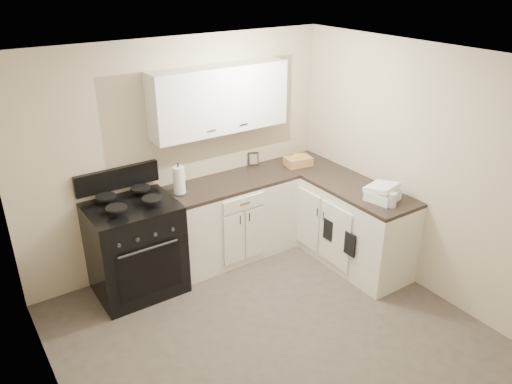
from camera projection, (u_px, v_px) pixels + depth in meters
floor at (276, 340)px, 4.59m from camera, size 3.60×3.60×0.00m
ceiling at (282, 64)px, 3.53m from camera, size 3.60×3.60×0.00m
wall_back at (181, 155)px, 5.42m from camera, size 3.60×0.00×3.60m
wall_right at (424, 173)px, 4.97m from camera, size 0.00×3.60×3.60m
wall_left at (49, 295)px, 3.15m from camera, size 0.00×3.60×3.60m
wall_front at (474, 350)px, 2.70m from camera, size 3.60×0.00×3.60m
base_cabinets_back at (230, 221)px, 5.74m from camera, size 1.55×0.60×0.90m
base_cabinets_right at (338, 218)px, 5.80m from camera, size 0.60×1.90×0.90m
countertop_back at (229, 183)px, 5.54m from camera, size 1.55×0.60×0.04m
countertop_right at (341, 181)px, 5.60m from camera, size 0.60×1.90×0.04m
upper_cabinets at (220, 99)px, 5.27m from camera, size 1.55×0.30×0.70m
stove at (135, 250)px, 5.13m from camera, size 0.87×0.74×1.05m
knife_block at (180, 184)px, 5.25m from camera, size 0.11×0.11×0.19m
paper_towel at (179, 180)px, 5.19m from camera, size 0.14×0.14×0.30m
picture_frame at (253, 159)px, 5.95m from camera, size 0.14×0.09×0.16m
wicker_basket at (298, 161)px, 5.96m from camera, size 0.34×0.25×0.10m
countertop_grill at (383, 195)px, 5.10m from camera, size 0.35×0.34×0.11m
glass_jar at (392, 200)px, 4.94m from camera, size 0.12×0.12×0.15m
oven_mitt_near at (350, 244)px, 5.22m from camera, size 0.02×0.15×0.26m
oven_mitt_far at (328, 230)px, 5.47m from camera, size 0.02×0.14×0.24m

